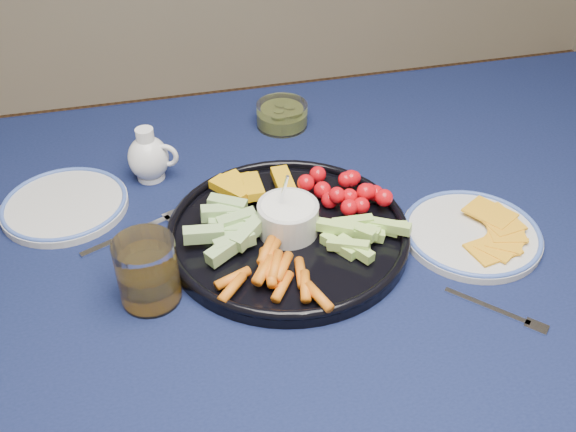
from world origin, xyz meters
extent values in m
cylinder|color=#4E2E1A|center=(0.72, 0.42, 0.35)|extent=(0.07, 0.07, 0.70)
cube|color=#4E2E1A|center=(0.00, 0.00, 0.72)|extent=(1.60, 1.00, 0.04)
cube|color=#0D1535|center=(0.00, 0.00, 0.74)|extent=(1.66, 1.06, 0.01)
cube|color=#0D1535|center=(0.00, 0.53, 0.60)|extent=(1.66, 0.01, 0.30)
cylinder|color=black|center=(-0.06, 0.01, 0.75)|extent=(0.38, 0.38, 0.02)
torus|color=black|center=(-0.06, 0.01, 0.77)|extent=(0.38, 0.38, 0.01)
cylinder|color=silver|center=(-0.06, 0.01, 0.79)|extent=(0.10, 0.10, 0.05)
cylinder|color=white|center=(-0.06, 0.01, 0.81)|extent=(0.08, 0.08, 0.01)
cylinder|color=white|center=(-0.25, 0.24, 0.75)|extent=(0.05, 0.05, 0.01)
ellipsoid|color=white|center=(-0.25, 0.24, 0.79)|extent=(0.07, 0.07, 0.08)
cylinder|color=white|center=(-0.25, 0.24, 0.83)|extent=(0.03, 0.03, 0.03)
torus|color=white|center=(-0.22, 0.23, 0.80)|extent=(0.04, 0.03, 0.04)
torus|color=#4463BF|center=(-0.25, 0.24, 0.82)|extent=(0.04, 0.04, 0.00)
cylinder|color=white|center=(0.02, 0.36, 0.77)|extent=(0.10, 0.10, 0.05)
cylinder|color=olive|center=(0.02, 0.36, 0.76)|extent=(0.09, 0.09, 0.03)
cylinder|color=silver|center=(0.23, -0.06, 0.75)|extent=(0.22, 0.22, 0.01)
torus|color=#4463BF|center=(0.23, -0.06, 0.76)|extent=(0.22, 0.22, 0.01)
cylinder|color=white|center=(-0.28, -0.07, 0.80)|extent=(0.09, 0.09, 0.10)
cylinder|color=gold|center=(-0.28, -0.07, 0.77)|extent=(0.07, 0.07, 0.05)
cube|color=silver|center=(-0.30, 0.08, 0.75)|extent=(0.15, 0.07, 0.00)
cube|color=silver|center=(-0.22, 0.12, 0.75)|extent=(0.05, 0.04, 0.00)
cube|color=silver|center=(0.18, -0.20, 0.75)|extent=(0.09, 0.10, 0.00)
cube|color=silver|center=(0.23, -0.25, 0.75)|extent=(0.04, 0.04, 0.00)
cylinder|color=silver|center=(-0.40, 0.18, 0.75)|extent=(0.21, 0.21, 0.01)
torus|color=#4463BF|center=(-0.40, 0.18, 0.76)|extent=(0.21, 0.21, 0.01)
camera|label=1|loc=(-0.25, -0.74, 1.41)|focal=40.00mm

